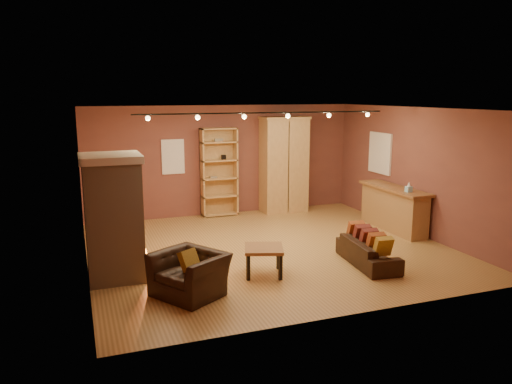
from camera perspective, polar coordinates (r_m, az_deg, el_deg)
name	(u,v)px	position (r m, az deg, el deg)	size (l,w,h in m)	color
floor	(269,249)	(10.17, 1.55, -6.49)	(7.00, 7.00, 0.00)	olive
ceiling	(270,109)	(9.70, 1.64, 9.47)	(7.00, 7.00, 0.00)	brown
back_wall	(223,160)	(12.88, -3.77, 3.64)	(7.00, 0.02, 2.80)	brown
left_wall	(83,193)	(9.16, -19.20, -0.08)	(0.02, 6.50, 2.80)	brown
right_wall	(417,171)	(11.58, 17.91, 2.26)	(0.02, 6.50, 2.80)	brown
fireplace	(114,217)	(8.66, -15.94, -2.81)	(1.01, 0.98, 2.12)	tan
back_window	(173,157)	(12.54, -9.47, 4.00)	(0.56, 0.04, 0.86)	white
bookcase	(218,171)	(12.76, -4.31, 2.39)	(0.92, 0.36, 2.25)	tan
armoire	(284,164)	(13.13, 3.20, 3.16)	(1.23, 0.70, 2.50)	tan
bar_counter	(393,208)	(11.85, 15.44, -1.79)	(0.57, 2.09, 1.00)	#A77E4D
tissue_box	(409,188)	(11.26, 17.06, 0.46)	(0.11, 0.11, 0.21)	#93D2EC
right_window	(380,153)	(12.65, 13.99, 4.34)	(0.05, 0.90, 1.00)	white
loveseat	(368,247)	(9.41, 12.69, -6.15)	(0.62, 1.60, 0.69)	black
armchair	(189,267)	(7.87, -7.63, -8.48)	(1.13, 1.24, 0.91)	black
coffee_table	(264,251)	(8.66, 0.90, -6.77)	(0.83, 0.83, 0.49)	#916035
track_rail	(266,114)	(9.89, 1.20, 8.85)	(5.20, 0.09, 0.13)	black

